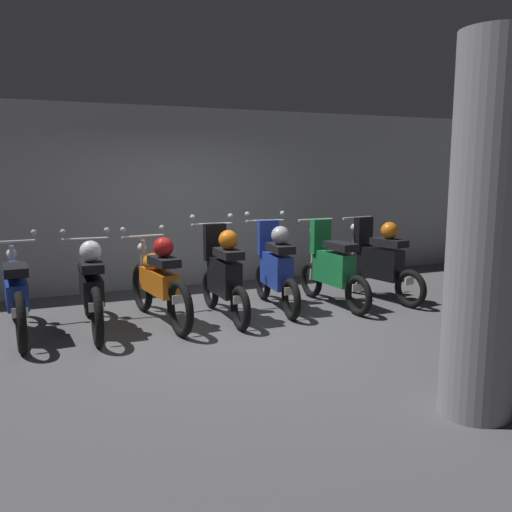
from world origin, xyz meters
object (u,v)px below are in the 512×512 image
object	(u,v)px
motorbike_slot_5	(332,268)
motorbike_slot_3	(223,274)
motorbike_slot_4	(275,267)
motorbike_slot_6	(379,261)
support_pillar	(485,232)
motorbike_slot_0	(16,293)
motorbike_slot_1	(91,286)
motorbike_slot_2	(159,281)

from	to	relation	value
motorbike_slot_5	motorbike_slot_3	bearing A→B (deg)	-179.01
motorbike_slot_4	motorbike_slot_6	xyz separation A→B (m)	(1.59, -0.10, -0.00)
motorbike_slot_6	support_pillar	distance (m)	3.85
motorbike_slot_0	motorbike_slot_3	xyz separation A→B (m)	(2.40, -0.20, 0.08)
motorbike_slot_1	motorbike_slot_4	world-z (taller)	motorbike_slot_4
motorbike_slot_0	motorbike_slot_2	distance (m)	1.60
motorbike_slot_3	motorbike_slot_5	world-z (taller)	motorbike_slot_3
motorbike_slot_3	motorbike_slot_5	xyz separation A→B (m)	(1.60, 0.03, -0.04)
motorbike_slot_1	motorbike_slot_3	xyz separation A→B (m)	(1.60, -0.11, 0.04)
motorbike_slot_2	motorbike_slot_3	size ratio (longest dim) A/B	1.16
support_pillar	motorbike_slot_5	bearing A→B (deg)	77.53
motorbike_slot_1	motorbike_slot_4	distance (m)	2.40
motorbike_slot_3	motorbike_slot_1	bearing A→B (deg)	176.06
motorbike_slot_3	motorbike_slot_4	world-z (taller)	same
motorbike_slot_3	motorbike_slot_4	size ratio (longest dim) A/B	1.00
motorbike_slot_4	motorbike_slot_6	distance (m)	1.60
motorbike_slot_2	motorbike_slot_1	bearing A→B (deg)	179.70
motorbike_slot_6	support_pillar	bearing A→B (deg)	-114.33
motorbike_slot_1	support_pillar	world-z (taller)	support_pillar
motorbike_slot_2	motorbike_slot_6	world-z (taller)	motorbike_slot_6
motorbike_slot_4	motorbike_slot_2	bearing A→B (deg)	-177.83
motorbike_slot_0	motorbike_slot_4	world-z (taller)	motorbike_slot_4
motorbike_slot_6	motorbike_slot_0	bearing A→B (deg)	178.34
motorbike_slot_2	support_pillar	distance (m)	3.94
motorbike_slot_2	motorbike_slot_5	xyz separation A→B (m)	(2.40, -0.08, -0.00)
motorbike_slot_1	motorbike_slot_6	xyz separation A→B (m)	(4.00, -0.05, 0.04)
motorbike_slot_5	support_pillar	xyz separation A→B (m)	(-0.75, -3.38, 0.89)
motorbike_slot_3	motorbike_slot_5	bearing A→B (deg)	0.99
motorbike_slot_2	support_pillar	xyz separation A→B (m)	(1.65, -3.46, 0.89)
support_pillar	motorbike_slot_3	bearing A→B (deg)	104.23
motorbike_slot_5	motorbike_slot_2	bearing A→B (deg)	178.13
motorbike_slot_4	motorbike_slot_3	bearing A→B (deg)	-168.24
motorbike_slot_2	motorbike_slot_5	bearing A→B (deg)	-1.87
motorbike_slot_1	motorbike_slot_2	xyz separation A→B (m)	(0.80, -0.00, 0.00)
motorbike_slot_4	support_pillar	bearing A→B (deg)	-89.21
motorbike_slot_4	motorbike_slot_5	distance (m)	0.81
motorbike_slot_0	motorbike_slot_4	size ratio (longest dim) A/B	1.16
motorbike_slot_0	motorbike_slot_3	distance (m)	2.41
motorbike_slot_0	motorbike_slot_6	xyz separation A→B (m)	(4.80, -0.14, 0.07)
motorbike_slot_0	motorbike_slot_5	world-z (taller)	motorbike_slot_5
motorbike_slot_0	motorbike_slot_5	size ratio (longest dim) A/B	1.16
motorbike_slot_1	motorbike_slot_5	world-z (taller)	motorbike_slot_5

